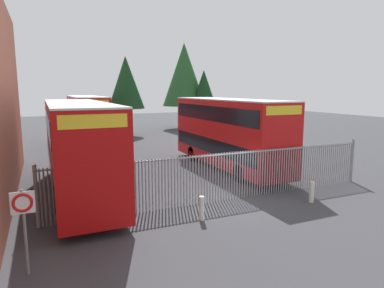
{
  "coord_description": "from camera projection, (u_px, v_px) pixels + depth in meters",
  "views": [
    {
      "loc": [
        -7.54,
        -12.99,
        4.97
      ],
      "look_at": [
        0.0,
        4.0,
        2.0
      ],
      "focal_mm": 31.73,
      "sensor_mm": 36.0,
      "label": 1
    }
  ],
  "objects": [
    {
      "name": "tree_mid_row",
      "position": [
        184.0,
        75.0,
        43.28
      ],
      "size": [
        5.54,
        5.54,
        10.85
      ],
      "color": "#4C3823",
      "rests_on": "ground"
    },
    {
      "name": "traffic_cone_by_gate",
      "position": [
        98.0,
        219.0,
        12.43
      ],
      "size": [
        0.34,
        0.34,
        0.59
      ],
      "color": "orange",
      "rests_on": "ground"
    },
    {
      "name": "speed_limit_sign_post",
      "position": [
        23.0,
        213.0,
        8.93
      ],
      "size": [
        0.6,
        0.14,
        2.4
      ],
      "color": "slate",
      "rests_on": "ground"
    },
    {
      "name": "double_decker_bus_behind_fence_left",
      "position": [
        228.0,
        131.0,
        21.42
      ],
      "size": [
        2.54,
        10.81,
        4.42
      ],
      "color": "red",
      "rests_on": "ground"
    },
    {
      "name": "double_decker_bus_behind_fence_right",
      "position": [
        87.0,
        118.0,
        30.73
      ],
      "size": [
        2.54,
        10.81,
        4.42
      ],
      "color": "red",
      "rests_on": "ground"
    },
    {
      "name": "tree_tall_back",
      "position": [
        204.0,
        91.0,
        42.28
      ],
      "size": [
        3.57,
        3.57,
        7.43
      ],
      "color": "#4C3823",
      "rests_on": "ground"
    },
    {
      "name": "double_decker_bus_near_gate",
      "position": [
        78.0,
        146.0,
        15.69
      ],
      "size": [
        2.54,
        10.81,
        4.42
      ],
      "color": "#B70C0C",
      "rests_on": "ground"
    },
    {
      "name": "tree_short_side",
      "position": [
        126.0,
        83.0,
        36.6
      ],
      "size": [
        3.93,
        3.93,
        8.58
      ],
      "color": "#4C3823",
      "rests_on": "ground"
    },
    {
      "name": "ground_plane",
      "position": [
        168.0,
        165.0,
        22.75
      ],
      "size": [
        100.0,
        100.0,
        0.0
      ],
      "primitive_type": "plane",
      "color": "#3D3D42"
    },
    {
      "name": "bollard_near_left",
      "position": [
        202.0,
        208.0,
        13.01
      ],
      "size": [
        0.2,
        0.2,
        0.95
      ],
      "primitive_type": "cylinder",
      "color": "silver",
      "rests_on": "ground"
    },
    {
      "name": "palisade_fence",
      "position": [
        227.0,
        175.0,
        15.32
      ],
      "size": [
        15.82,
        0.14,
        2.35
      ],
      "color": "gray",
      "rests_on": "ground"
    },
    {
      "name": "bollard_center_front",
      "position": [
        312.0,
        192.0,
        15.1
      ],
      "size": [
        0.2,
        0.2,
        0.95
      ],
      "primitive_type": "cylinder",
      "color": "silver",
      "rests_on": "ground"
    }
  ]
}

